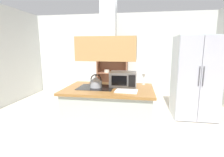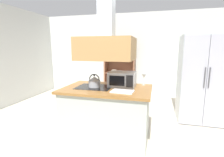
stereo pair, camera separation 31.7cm
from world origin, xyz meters
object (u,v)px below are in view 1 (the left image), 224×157
Objects in this scene: dish_cabinet at (112,70)px; microwave at (123,79)px; cutting_board at (126,91)px; kettle at (96,82)px; wine_glass_on_counter at (144,76)px; refrigerator at (195,77)px.

dish_cabinet is 4.10× the size of microwave.
cutting_board is (0.68, -3.03, 0.07)m from dish_cabinet.
kettle is at bearing -159.63° from microwave.
kettle is (0.15, -2.82, 0.16)m from dish_cabinet.
dish_cabinet is 9.15× the size of wine_glass_on_counter.
microwave is at bearing 20.37° from kettle.
microwave is at bearing -149.00° from wine_glass_on_counter.
cutting_board is 1.65× the size of wine_glass_on_counter.
refrigerator is at bearing 31.92° from kettle.
refrigerator is at bearing 45.00° from cutting_board.
microwave is 2.23× the size of wine_glass_on_counter.
refrigerator is 8.08× the size of kettle.
dish_cabinet reaches higher than cutting_board.
refrigerator is 1.85m from microwave.
cutting_board is at bearing -135.00° from refrigerator.
dish_cabinet reaches higher than microwave.
kettle reaches higher than cutting_board.
kettle is 0.49m from microwave.
wine_glass_on_counter is (0.81, 0.38, 0.06)m from kettle.
wine_glass_on_counter reaches higher than cutting_board.
kettle is 0.90m from wine_glass_on_counter.
refrigerator is at bearing 36.07° from wine_glass_on_counter.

